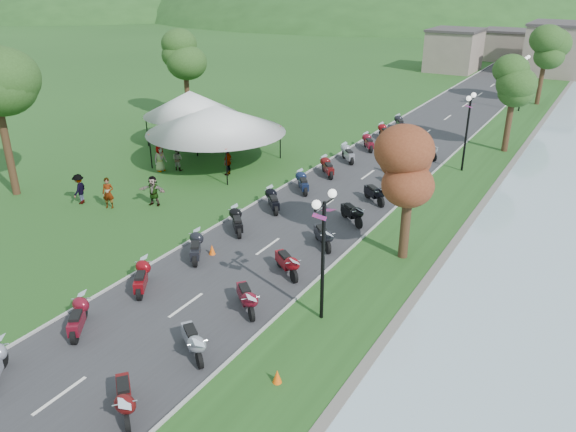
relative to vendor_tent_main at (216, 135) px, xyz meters
The scene contains 10 objects.
road 13.50m from the vendor_tent_main, 42.38° to the left, with size 7.00×120.00×0.02m, color #323235.
far_building 54.57m from the vendor_tent_main, 81.71° to the left, with size 18.00×16.00×5.00m, color gray.
moto_row_left 12.67m from the vendor_tent_main, 52.84° to the right, with size 2.60×52.02×1.10m, color #331411, non-canonical shape.
moto_row_right 16.26m from the vendor_tent_main, 41.77° to the right, with size 2.60×40.99×1.10m, color #331411, non-canonical shape.
vendor_tent_main is the anchor object (origin of this frame).
vendor_tent_side 5.48m from the vendor_tent_main, 147.55° to the left, with size 4.73×4.73×4.00m, color silver, non-canonical shape.
tree_lakeside 17.18m from the vendor_tent_main, 22.88° to the right, with size 2.40×2.40×6.66m, color #2F5920, non-canonical shape.
pedestrian_a 9.66m from the vendor_tent_main, 92.03° to the right, with size 0.64×0.47×1.76m, color slate.
pedestrian_b 3.48m from the vendor_tent_main, 118.64° to the right, with size 0.74×0.41×1.52m, color slate.
pedestrian_c 10.26m from the vendor_tent_main, 102.84° to the right, with size 1.12×0.46×1.74m, color slate.
Camera 1 is at (13.17, 1.83, 12.18)m, focal length 35.00 mm.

